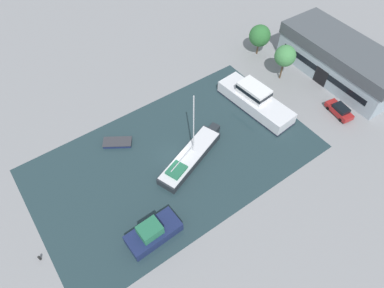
# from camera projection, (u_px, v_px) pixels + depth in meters

# --- Properties ---
(ground_plane) EXTENTS (440.00, 440.00, 0.00)m
(ground_plane) POSITION_uv_depth(u_px,v_px,m) (175.00, 158.00, 45.64)
(ground_plane) COLOR gray
(water_canal) EXTENTS (21.82, 37.15, 0.01)m
(water_canal) POSITION_uv_depth(u_px,v_px,m) (175.00, 158.00, 45.63)
(water_canal) COLOR #23383D
(water_canal) RESTS_ON ground
(warehouse_building) EXTENTS (20.62, 8.80, 5.88)m
(warehouse_building) POSITION_uv_depth(u_px,v_px,m) (341.00, 60.00, 54.16)
(warehouse_building) COLOR #99A8B2
(warehouse_building) RESTS_ON ground
(quay_tree_near_building) EXTENTS (3.31, 3.31, 6.02)m
(quay_tree_near_building) POSITION_uv_depth(u_px,v_px,m) (285.00, 56.00, 52.56)
(quay_tree_near_building) COLOR brown
(quay_tree_near_building) RESTS_ON ground
(quay_tree_by_water) EXTENTS (3.60, 3.60, 5.40)m
(quay_tree_by_water) POSITION_uv_depth(u_px,v_px,m) (260.00, 36.00, 57.25)
(quay_tree_by_water) COLOR brown
(quay_tree_by_water) RESTS_ON ground
(parked_car) EXTENTS (4.55, 2.41, 1.54)m
(parked_car) POSITION_uv_depth(u_px,v_px,m) (340.00, 110.00, 50.20)
(parked_car) COLOR maroon
(parked_car) RESTS_ON ground
(sailboat_moored) EXTENTS (6.34, 12.09, 10.88)m
(sailboat_moored) POSITION_uv_depth(u_px,v_px,m) (191.00, 156.00, 45.04)
(sailboat_moored) COLOR #23282D
(sailboat_moored) RESTS_ON water_canal
(motor_cruiser) EXTENTS (12.70, 4.87, 3.65)m
(motor_cruiser) POSITION_uv_depth(u_px,v_px,m) (255.00, 100.00, 50.72)
(motor_cruiser) COLOR silver
(motor_cruiser) RESTS_ON water_canal
(small_dinghy) EXTENTS (3.64, 4.23, 0.50)m
(small_dinghy) POSITION_uv_depth(u_px,v_px,m) (117.00, 143.00, 47.00)
(small_dinghy) COLOR #19234C
(small_dinghy) RESTS_ON water_canal
(cabin_boat) EXTENTS (3.10, 6.28, 2.59)m
(cabin_boat) POSITION_uv_depth(u_px,v_px,m) (153.00, 232.00, 37.98)
(cabin_boat) COLOR #19234C
(cabin_boat) RESTS_ON water_canal
(mooring_bollard) EXTENTS (0.27, 0.27, 0.76)m
(mooring_bollard) POSITION_uv_depth(u_px,v_px,m) (39.00, 258.00, 36.74)
(mooring_bollard) COLOR black
(mooring_bollard) RESTS_ON ground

